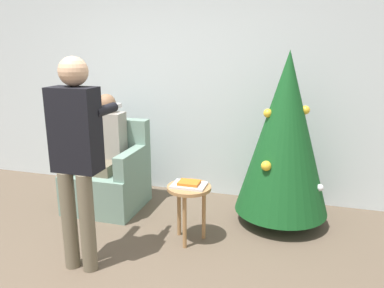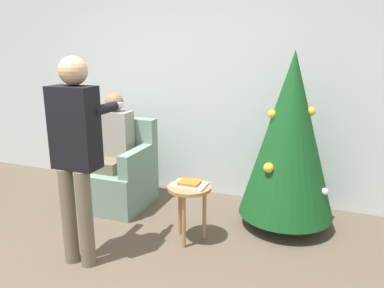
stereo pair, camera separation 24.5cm
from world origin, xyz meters
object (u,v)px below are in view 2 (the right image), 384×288
at_px(person_seated, 113,145).
at_px(person_standing, 76,146).
at_px(armchair, 116,175).
at_px(side_stool, 189,196).
at_px(christmas_tree, 290,136).

relative_size(person_seated, person_standing, 0.75).
relative_size(armchair, person_standing, 0.57).
bearing_deg(side_stool, person_standing, -139.10).
bearing_deg(person_standing, person_seated, 109.08).
xyz_separation_m(christmas_tree, person_seated, (-1.87, -0.16, -0.24)).
distance_m(armchair, side_stool, 1.20).
bearing_deg(christmas_tree, person_seated, -175.27).
bearing_deg(side_stool, christmas_tree, 38.60).
relative_size(person_standing, side_stool, 3.15).
distance_m(christmas_tree, person_standing, 1.95).
bearing_deg(side_stool, person_seated, 156.68).
height_order(christmas_tree, armchair, christmas_tree).
height_order(armchair, person_seated, person_seated).
xyz_separation_m(person_standing, side_stool, (0.71, 0.62, -0.56)).
height_order(person_seated, side_stool, person_seated).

